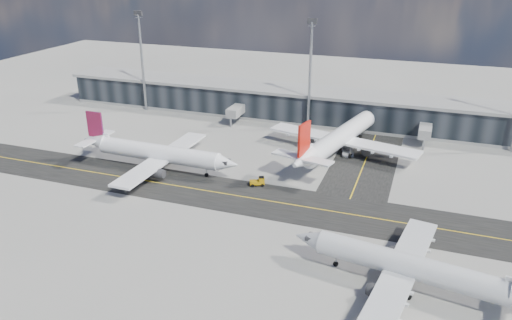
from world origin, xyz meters
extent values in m
plane|color=gray|center=(0.00, 0.00, 0.00)|extent=(300.00, 300.00, 0.00)
cube|color=black|center=(0.00, 4.00, 0.01)|extent=(180.00, 14.00, 0.02)
cube|color=black|center=(18.00, 35.00, 0.01)|extent=(14.00, 50.00, 0.02)
cube|color=yellow|center=(0.00, 4.00, 0.03)|extent=(180.00, 0.25, 0.01)
cube|color=yellow|center=(18.00, 35.00, 0.03)|extent=(0.25, 50.00, 0.01)
cube|color=black|center=(0.00, 55.00, 4.00)|extent=(150.00, 12.00, 8.00)
cube|color=gray|center=(0.00, 55.00, 8.40)|extent=(152.00, 13.00, 0.80)
cube|color=gray|center=(0.00, 55.00, 0.40)|extent=(150.00, 12.20, 0.80)
cube|color=gray|center=(-20.00, 47.00, 3.50)|extent=(3.00, 10.00, 2.40)
cylinder|color=gray|center=(-20.00, 42.00, 1.20)|extent=(0.60, 0.60, 2.40)
cube|color=gray|center=(30.00, 47.00, 3.50)|extent=(3.00, 10.00, 2.40)
cylinder|color=gray|center=(30.00, 42.00, 1.20)|extent=(0.60, 0.60, 2.40)
cylinder|color=gray|center=(-50.00, 48.00, 14.00)|extent=(0.70, 0.70, 28.00)
cube|color=#2D2D30|center=(-50.00, 48.00, 28.20)|extent=(2.50, 0.50, 1.40)
cylinder|color=gray|center=(0.00, 48.00, 14.00)|extent=(0.70, 0.70, 28.00)
cube|color=#2D2D30|center=(0.00, 48.00, 28.20)|extent=(2.50, 0.50, 1.40)
cylinder|color=white|center=(-23.83, 10.42, 3.80)|extent=(28.57, 4.54, 3.80)
cone|color=white|center=(-7.70, 9.99, 3.80)|extent=(4.84, 3.92, 3.80)
cone|color=white|center=(-40.44, 10.85, 4.37)|extent=(5.79, 3.94, 3.80)
cube|color=white|center=(-22.88, 10.39, 2.85)|extent=(5.59, 32.39, 0.47)
cylinder|color=#2D2D30|center=(-21.78, 16.06, 1.80)|extent=(4.04, 2.29, 2.18)
cylinder|color=#2D2D30|center=(-22.08, 4.67, 1.80)|extent=(4.04, 2.29, 2.18)
cube|color=silver|center=(-21.78, 16.06, 2.56)|extent=(1.91, 0.43, 0.76)
cube|color=silver|center=(-22.08, 4.67, 2.56)|extent=(1.91, 0.43, 0.76)
cube|color=#61133F|center=(-39.96, 10.84, 8.35)|extent=(4.00, 0.53, 5.89)
cube|color=white|center=(-40.44, 10.85, 4.94)|extent=(2.95, 11.46, 0.33)
cube|color=#2D2D30|center=(-8.17, 10.01, 4.18)|extent=(1.95, 2.14, 0.66)
cylinder|color=gray|center=(-12.44, 10.12, 1.14)|extent=(0.23, 0.23, 1.90)
cylinder|color=black|center=(-12.44, 10.12, 0.43)|extent=(0.86, 0.35, 0.85)
cylinder|color=black|center=(-24.70, 13.29, 0.52)|extent=(1.06, 0.50, 1.04)
cylinder|color=black|center=(-24.85, 7.59, 0.52)|extent=(1.06, 0.50, 1.04)
cylinder|color=white|center=(11.60, 32.42, 4.31)|extent=(11.72, 32.40, 4.31)
cone|color=white|center=(15.87, 50.21, 4.31)|extent=(5.44, 6.24, 4.31)
cone|color=white|center=(7.21, 14.10, 4.95)|extent=(5.69, 7.28, 4.31)
cube|color=white|center=(11.86, 33.46, 3.23)|extent=(36.84, 13.77, 0.54)
cylinder|color=#2D2D30|center=(5.83, 36.02, 2.05)|extent=(3.46, 4.97, 2.48)
cylinder|color=#2D2D30|center=(18.39, 33.00, 2.05)|extent=(3.46, 4.97, 2.48)
cube|color=silver|center=(5.83, 36.02, 2.91)|extent=(0.92, 2.19, 0.86)
cube|color=silver|center=(18.39, 33.00, 2.91)|extent=(0.92, 2.19, 0.86)
cube|color=red|center=(7.34, 14.62, 9.47)|extent=(1.53, 4.51, 6.67)
cube|color=white|center=(7.21, 14.10, 5.60)|extent=(13.26, 5.94, 0.38)
cube|color=#2D2D30|center=(15.75, 49.69, 4.74)|extent=(2.80, 2.65, 0.75)
cylinder|color=gray|center=(14.62, 44.98, 1.29)|extent=(0.31, 0.31, 2.15)
cylinder|color=black|center=(14.62, 44.98, 0.48)|extent=(0.59, 1.03, 0.97)
cylinder|color=black|center=(8.21, 32.12, 0.59)|extent=(0.80, 1.28, 1.18)
cylinder|color=black|center=(14.49, 30.62, 0.59)|extent=(0.80, 1.28, 1.18)
cylinder|color=silver|center=(30.22, -14.60, 3.52)|extent=(26.65, 7.60, 3.52)
cone|color=silver|center=(15.43, -12.27, 3.52)|extent=(4.90, 4.17, 3.52)
cube|color=silver|center=(29.35, -14.47, 2.64)|extent=(9.02, 30.27, 0.44)
cylinder|color=#2D2D30|center=(27.66, -19.55, 1.67)|extent=(3.97, 2.58, 2.03)
cylinder|color=#2D2D30|center=(29.31, -9.11, 1.67)|extent=(3.97, 2.58, 2.03)
cube|color=silver|center=(27.66, -19.55, 2.38)|extent=(1.80, 0.62, 0.70)
cube|color=silver|center=(29.31, -9.11, 2.38)|extent=(1.80, 0.62, 0.70)
cube|color=#2D2D30|center=(15.87, -12.34, 3.88)|extent=(2.04, 2.19, 0.62)
cylinder|color=gray|center=(19.78, -12.96, 1.06)|extent=(0.24, 0.24, 1.76)
cylinder|color=black|center=(19.78, -12.96, 0.40)|extent=(0.83, 0.43, 0.79)
cylinder|color=black|center=(30.68, -17.35, 0.48)|extent=(1.03, 0.59, 0.97)
cylinder|color=black|center=(31.50, -12.13, 0.48)|extent=(1.03, 0.59, 0.97)
cube|color=#D5990B|center=(-0.89, 9.61, 0.74)|extent=(3.29, 2.49, 0.69)
cube|color=#D5990B|center=(-0.08, 9.98, 1.39)|extent=(1.53, 1.63, 0.89)
cube|color=black|center=(-0.08, 9.98, 1.74)|extent=(1.42, 1.54, 0.25)
cylinder|color=black|center=(-0.25, 10.61, 0.35)|extent=(0.74, 0.51, 0.69)
cylinder|color=black|center=(0.28, 9.43, 0.35)|extent=(0.74, 0.51, 0.69)
cylinder|color=black|center=(-2.06, 9.79, 0.35)|extent=(0.74, 0.51, 0.69)
cylinder|color=black|center=(-1.53, 8.62, 0.35)|extent=(0.74, 0.51, 0.69)
imported|color=white|center=(13.43, 33.02, 0.82)|extent=(3.82, 6.32, 1.64)
camera|label=1|loc=(29.82, -76.90, 44.05)|focal=35.00mm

